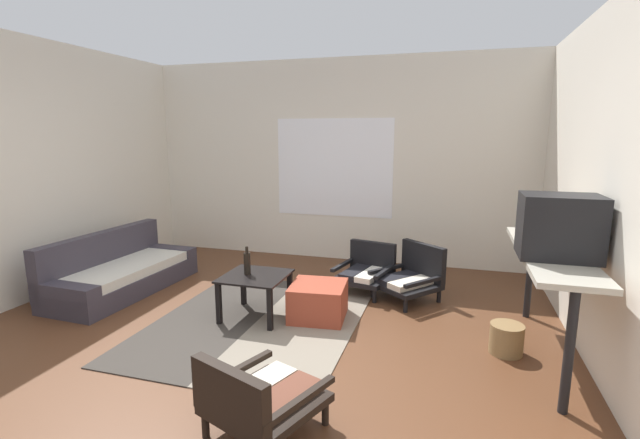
% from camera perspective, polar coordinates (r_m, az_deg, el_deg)
% --- Properties ---
extents(ground_plane, '(7.80, 7.80, 0.00)m').
position_cam_1_polar(ground_plane, '(3.73, -10.85, -16.92)').
color(ground_plane, '#56331E').
extents(far_wall_with_window, '(5.60, 0.13, 2.70)m').
position_cam_1_polar(far_wall_with_window, '(6.18, 1.92, 7.37)').
color(far_wall_with_window, silver).
rests_on(far_wall_with_window, ground).
extents(side_wall_right, '(0.12, 6.60, 2.70)m').
position_cam_1_polar(side_wall_right, '(3.41, 35.23, 2.56)').
color(side_wall_right, silver).
rests_on(side_wall_right, ground).
extents(area_rug, '(1.81, 2.32, 0.01)m').
position_cam_1_polar(area_rug, '(4.33, -7.94, -12.67)').
color(area_rug, '#38332D').
rests_on(area_rug, ground).
extents(couch, '(0.79, 1.74, 0.65)m').
position_cam_1_polar(couch, '(5.49, -24.02, -6.20)').
color(couch, '#38333D').
rests_on(couch, ground).
extents(coffee_table, '(0.58, 0.58, 0.42)m').
position_cam_1_polar(coffee_table, '(4.31, -8.21, -8.00)').
color(coffee_table, black).
rests_on(coffee_table, ground).
extents(armchair_by_window, '(0.65, 0.66, 0.52)m').
position_cam_1_polar(armchair_by_window, '(5.04, 5.90, -6.33)').
color(armchair_by_window, black).
rests_on(armchair_by_window, ground).
extents(armchair_striped_foreground, '(0.74, 0.76, 0.51)m').
position_cam_1_polar(armchair_striped_foreground, '(2.77, -7.94, -21.53)').
color(armchair_striped_foreground, black).
rests_on(armchair_striped_foreground, ground).
extents(armchair_corner, '(0.80, 0.80, 0.57)m').
position_cam_1_polar(armchair_corner, '(4.87, 11.51, -6.98)').
color(armchair_corner, black).
rests_on(armchair_corner, ground).
extents(ottoman_orange, '(0.55, 0.55, 0.34)m').
position_cam_1_polar(ottoman_orange, '(4.30, -0.23, -10.34)').
color(ottoman_orange, '#993D28').
rests_on(ottoman_orange, ground).
extents(console_shelf, '(0.45, 1.69, 0.85)m').
position_cam_1_polar(console_shelf, '(3.86, 27.11, -4.79)').
color(console_shelf, '#B2AD9E').
rests_on(console_shelf, ground).
extents(crt_television, '(0.52, 0.39, 0.45)m').
position_cam_1_polar(crt_television, '(3.60, 28.05, -0.78)').
color(crt_television, black).
rests_on(crt_television, console_shelf).
extents(clay_vase, '(0.20, 0.20, 0.34)m').
position_cam_1_polar(clay_vase, '(4.20, 26.41, -0.50)').
color(clay_vase, '#A87047').
rests_on(clay_vase, console_shelf).
extents(glass_bottle, '(0.06, 0.06, 0.27)m').
position_cam_1_polar(glass_bottle, '(4.30, -9.23, -5.45)').
color(glass_bottle, black).
rests_on(glass_bottle, coffee_table).
extents(wicker_basket, '(0.26, 0.26, 0.24)m').
position_cam_1_polar(wicker_basket, '(3.98, 22.57, -13.81)').
color(wicker_basket, olive).
rests_on(wicker_basket, ground).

